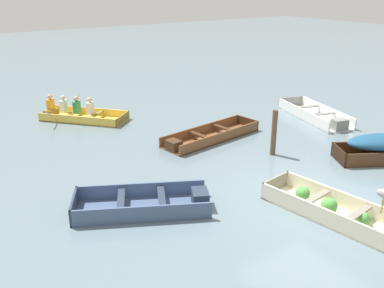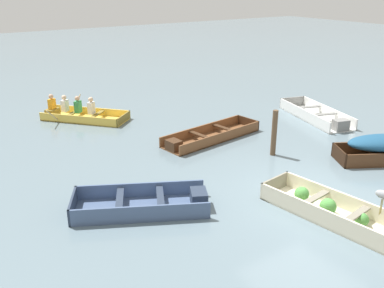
{
  "view_description": "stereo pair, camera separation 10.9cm",
  "coord_description": "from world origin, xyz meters",
  "px_view_note": "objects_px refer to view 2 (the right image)",
  "views": [
    {
      "loc": [
        -7.54,
        -6.02,
        4.87
      ],
      "look_at": [
        -0.96,
        3.74,
        0.35
      ],
      "focal_mm": 40.0,
      "sensor_mm": 36.0,
      "label": 1
    },
    {
      "loc": [
        -7.45,
        -6.08,
        4.87
      ],
      "look_at": [
        -0.96,
        3.74,
        0.35
      ],
      "focal_mm": 40.0,
      "sensor_mm": 36.0,
      "label": 2
    }
  ],
  "objects_px": {
    "skiff_slate_blue_far_moored": "(147,204)",
    "mooring_post": "(274,133)",
    "heron_on_dinghy": "(384,194)",
    "skiff_wooden_brown_near_moored": "(209,136)",
    "skiff_white_outer_moored": "(318,116)",
    "dinghy_cream_foreground": "(337,213)",
    "rowboat_yellow_with_crew": "(79,114)"
  },
  "relations": [
    {
      "from": "skiff_slate_blue_far_moored",
      "to": "mooring_post",
      "type": "height_order",
      "value": "mooring_post"
    },
    {
      "from": "mooring_post",
      "to": "heron_on_dinghy",
      "type": "bearing_deg",
      "value": -104.52
    },
    {
      "from": "skiff_wooden_brown_near_moored",
      "to": "skiff_white_outer_moored",
      "type": "relative_size",
      "value": 1.04
    },
    {
      "from": "dinghy_cream_foreground",
      "to": "skiff_slate_blue_far_moored",
      "type": "bearing_deg",
      "value": 140.6
    },
    {
      "from": "dinghy_cream_foreground",
      "to": "skiff_white_outer_moored",
      "type": "distance_m",
      "value": 7.26
    },
    {
      "from": "rowboat_yellow_with_crew",
      "to": "heron_on_dinghy",
      "type": "height_order",
      "value": "heron_on_dinghy"
    },
    {
      "from": "rowboat_yellow_with_crew",
      "to": "heron_on_dinghy",
      "type": "distance_m",
      "value": 11.15
    },
    {
      "from": "skiff_wooden_brown_near_moored",
      "to": "skiff_slate_blue_far_moored",
      "type": "distance_m",
      "value": 4.78
    },
    {
      "from": "heron_on_dinghy",
      "to": "dinghy_cream_foreground",
      "type": "bearing_deg",
      "value": 110.78
    },
    {
      "from": "skiff_white_outer_moored",
      "to": "heron_on_dinghy",
      "type": "relative_size",
      "value": 4.22
    },
    {
      "from": "skiff_slate_blue_far_moored",
      "to": "rowboat_yellow_with_crew",
      "type": "bearing_deg",
      "value": 81.88
    },
    {
      "from": "skiff_white_outer_moored",
      "to": "mooring_post",
      "type": "bearing_deg",
      "value": -157.12
    },
    {
      "from": "skiff_white_outer_moored",
      "to": "rowboat_yellow_with_crew",
      "type": "height_order",
      "value": "rowboat_yellow_with_crew"
    },
    {
      "from": "skiff_white_outer_moored",
      "to": "skiff_wooden_brown_near_moored",
      "type": "bearing_deg",
      "value": 173.83
    },
    {
      "from": "dinghy_cream_foreground",
      "to": "skiff_wooden_brown_near_moored",
      "type": "height_order",
      "value": "dinghy_cream_foreground"
    },
    {
      "from": "skiff_slate_blue_far_moored",
      "to": "skiff_white_outer_moored",
      "type": "height_order",
      "value": "skiff_white_outer_moored"
    },
    {
      "from": "dinghy_cream_foreground",
      "to": "heron_on_dinghy",
      "type": "relative_size",
      "value": 4.06
    },
    {
      "from": "skiff_wooden_brown_near_moored",
      "to": "skiff_white_outer_moored",
      "type": "xyz_separation_m",
      "value": [
        4.63,
        -0.5,
        0.03
      ]
    },
    {
      "from": "skiff_white_outer_moored",
      "to": "mooring_post",
      "type": "distance_m",
      "value": 4.14
    },
    {
      "from": "dinghy_cream_foreground",
      "to": "rowboat_yellow_with_crew",
      "type": "relative_size",
      "value": 1.1
    },
    {
      "from": "skiff_wooden_brown_near_moored",
      "to": "mooring_post",
      "type": "height_order",
      "value": "mooring_post"
    },
    {
      "from": "mooring_post",
      "to": "skiff_wooden_brown_near_moored",
      "type": "bearing_deg",
      "value": 112.14
    },
    {
      "from": "dinghy_cream_foreground",
      "to": "skiff_slate_blue_far_moored",
      "type": "height_order",
      "value": "dinghy_cream_foreground"
    },
    {
      "from": "heron_on_dinghy",
      "to": "mooring_post",
      "type": "distance_m",
      "value": 4.43
    },
    {
      "from": "skiff_wooden_brown_near_moored",
      "to": "skiff_slate_blue_far_moored",
      "type": "height_order",
      "value": "skiff_slate_blue_far_moored"
    },
    {
      "from": "dinghy_cream_foreground",
      "to": "rowboat_yellow_with_crew",
      "type": "height_order",
      "value": "rowboat_yellow_with_crew"
    },
    {
      "from": "rowboat_yellow_with_crew",
      "to": "skiff_slate_blue_far_moored",
      "type": "bearing_deg",
      "value": -98.12
    },
    {
      "from": "heron_on_dinghy",
      "to": "mooring_post",
      "type": "height_order",
      "value": "mooring_post"
    },
    {
      "from": "skiff_slate_blue_far_moored",
      "to": "mooring_post",
      "type": "relative_size",
      "value": 2.34
    },
    {
      "from": "dinghy_cream_foreground",
      "to": "rowboat_yellow_with_crew",
      "type": "bearing_deg",
      "value": 102.22
    },
    {
      "from": "heron_on_dinghy",
      "to": "mooring_post",
      "type": "xyz_separation_m",
      "value": [
        1.11,
        4.28,
        -0.19
      ]
    },
    {
      "from": "skiff_wooden_brown_near_moored",
      "to": "rowboat_yellow_with_crew",
      "type": "bearing_deg",
      "value": 121.46
    }
  ]
}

